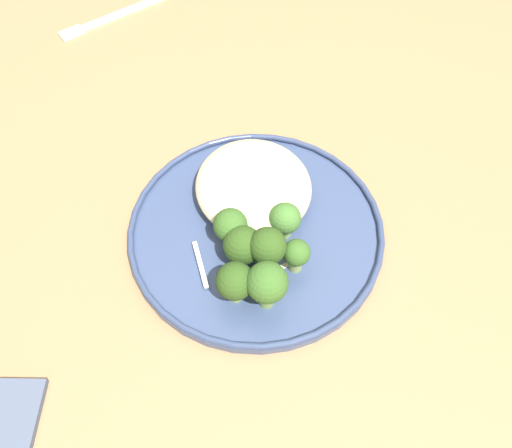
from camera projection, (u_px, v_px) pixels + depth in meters
The scene contains 20 objects.
ground at pixel (275, 433), 1.18m from camera, with size 6.00×6.00×0.00m, color #2D2B28.
wooden_dining_table at pixel (290, 304), 0.64m from camera, with size 1.40×1.00×0.74m.
dinner_plate at pixel (256, 230), 0.60m from camera, with size 0.29×0.29×0.02m.
noodle_bed at pixel (253, 186), 0.61m from camera, with size 0.15×0.13×0.04m.
seared_scallop_on_noodles at pixel (293, 177), 0.62m from camera, with size 0.03×0.03×0.02m.
seared_scallop_tilted_round at pixel (274, 206), 0.60m from camera, with size 0.03×0.03×0.01m.
seared_scallop_center_golden at pixel (253, 191), 0.61m from camera, with size 0.03×0.03×0.01m.
seared_scallop_front_small at pixel (225, 201), 0.60m from camera, with size 0.03×0.03×0.02m.
seared_scallop_rear_pale at pixel (244, 205), 0.60m from camera, with size 0.03×0.03×0.01m.
broccoli_floret_right_tilted at pixel (230, 226), 0.56m from camera, with size 0.04×0.04×0.05m.
broccoli_floret_rear_charred at pixel (267, 284), 0.51m from camera, with size 0.04×0.04×0.06m.
broccoli_floret_small_sprig at pixel (282, 220), 0.57m from camera, with size 0.04×0.04×0.05m.
broccoli_floret_center_pile at pixel (297, 253), 0.55m from camera, with size 0.03×0.03×0.05m.
broccoli_floret_front_edge at pixel (268, 247), 0.54m from camera, with size 0.04×0.04×0.06m.
broccoli_floret_near_rim at pixel (243, 245), 0.55m from camera, with size 0.04×0.04×0.05m.
broccoli_floret_left_leaning at pixel (235, 282), 0.52m from camera, with size 0.04×0.04×0.06m.
onion_sliver_short_strip at pixel (261, 270), 0.56m from camera, with size 0.04×0.01×0.00m, color silver.
onion_sliver_pale_crescent at pixel (279, 267), 0.56m from camera, with size 0.05×0.01×0.00m, color silver.
onion_sliver_long_sliver at pixel (200, 264), 0.56m from camera, with size 0.06×0.01×0.00m, color silver.
dinner_fork at pixel (110, 18), 0.84m from camera, with size 0.09×0.18×0.00m.
Camera 1 is at (-0.27, 0.11, 1.24)m, focal length 36.77 mm.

